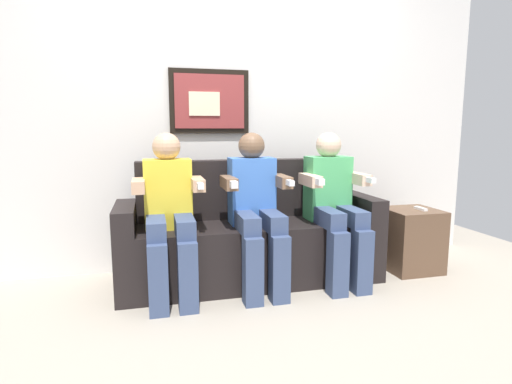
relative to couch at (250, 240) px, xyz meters
name	(u,v)px	position (x,y,z in m)	size (l,w,h in m)	color
ground_plane	(261,296)	(0.00, -0.33, -0.31)	(5.62, 5.62, 0.00)	#9E9384
back_wall_assembly	(237,108)	(-0.01, 0.44, 0.99)	(4.32, 0.10, 2.60)	silver
couch	(250,240)	(0.00, 0.00, 0.00)	(1.92, 0.58, 0.90)	black
person_on_left	(169,209)	(-0.60, -0.17, 0.29)	(0.46, 0.56, 1.11)	yellow
person_in_middle	(256,205)	(0.00, -0.17, 0.29)	(0.46, 0.56, 1.11)	#3F72CC
person_on_right	(334,201)	(0.60, -0.17, 0.29)	(0.46, 0.56, 1.11)	#4CB266
side_table_right	(411,240)	(1.31, -0.11, -0.06)	(0.40, 0.40, 0.50)	brown
spare_remote_on_table	(421,209)	(1.36, -0.14, 0.20)	(0.04, 0.13, 0.02)	white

